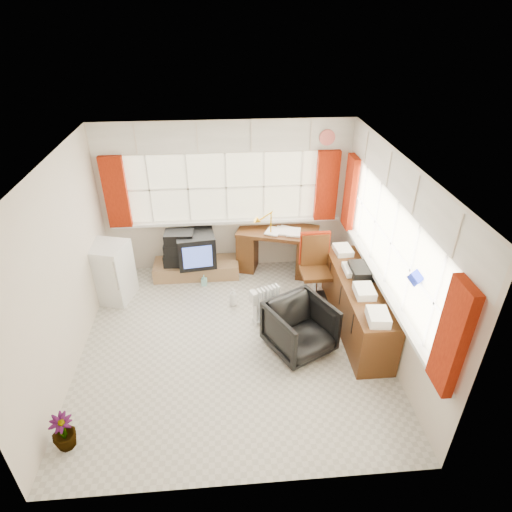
% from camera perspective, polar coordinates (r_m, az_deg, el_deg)
% --- Properties ---
extents(ground, '(4.00, 4.00, 0.00)m').
position_cam_1_polar(ground, '(5.95, -3.04, -11.40)').
color(ground, beige).
rests_on(ground, ground).
extents(room_walls, '(4.00, 4.00, 4.00)m').
position_cam_1_polar(room_walls, '(5.06, -3.51, 1.24)').
color(room_walls, beige).
rests_on(room_walls, ground).
extents(window_back, '(3.70, 0.12, 3.60)m').
position_cam_1_polar(window_back, '(7.04, -3.85, 5.17)').
color(window_back, beige).
rests_on(window_back, room_walls).
extents(window_right, '(0.12, 3.70, 3.60)m').
position_cam_1_polar(window_right, '(5.72, 16.57, -2.84)').
color(window_right, beige).
rests_on(window_right, room_walls).
extents(curtains, '(3.83, 3.83, 1.15)m').
position_cam_1_polar(curtains, '(5.98, 5.17, 5.63)').
color(curtains, '#982108').
rests_on(curtains, room_walls).
extents(overhead_cabinets, '(3.98, 3.98, 0.48)m').
position_cam_1_polar(overhead_cabinets, '(5.75, 6.01, 13.06)').
color(overhead_cabinets, silver).
rests_on(overhead_cabinets, room_walls).
extents(desk, '(1.44, 1.00, 0.78)m').
position_cam_1_polar(desk, '(7.21, 2.90, 1.13)').
color(desk, '#573414').
rests_on(desk, ground).
extents(desk_lamp, '(0.14, 0.12, 0.41)m').
position_cam_1_polar(desk_lamp, '(6.80, 2.02, 5.14)').
color(desk_lamp, '#DCA009').
rests_on(desk_lamp, desk).
extents(task_chair, '(0.47, 0.49, 1.10)m').
position_cam_1_polar(task_chair, '(6.46, 7.85, -1.30)').
color(task_chair, black).
rests_on(task_chair, ground).
extents(office_chair, '(1.02, 1.03, 0.70)m').
position_cam_1_polar(office_chair, '(5.65, 5.89, -9.51)').
color(office_chair, black).
rests_on(office_chair, ground).
extents(radiator, '(0.41, 0.28, 0.57)m').
position_cam_1_polar(radiator, '(6.14, 1.37, -6.89)').
color(radiator, white).
rests_on(radiator, ground).
extents(credenza, '(0.50, 2.00, 0.85)m').
position_cam_1_polar(credenza, '(6.11, 13.29, -6.23)').
color(credenza, '#573414').
rests_on(credenza, ground).
extents(file_tray, '(0.31, 0.40, 0.13)m').
position_cam_1_polar(file_tray, '(6.04, 13.94, -1.91)').
color(file_tray, black).
rests_on(file_tray, credenza).
extents(tv_bench, '(1.40, 0.50, 0.25)m').
position_cam_1_polar(tv_bench, '(7.26, -7.92, -1.64)').
color(tv_bench, olive).
rests_on(tv_bench, ground).
extents(crt_tv, '(0.66, 0.63, 0.55)m').
position_cam_1_polar(crt_tv, '(7.03, -8.00, 1.00)').
color(crt_tv, black).
rests_on(crt_tv, tv_bench).
extents(hifi_stack, '(0.56, 0.37, 0.58)m').
position_cam_1_polar(hifi_stack, '(7.07, -10.06, 0.95)').
color(hifi_stack, black).
rests_on(hifi_stack, tv_bench).
extents(mini_fridge, '(0.67, 0.68, 0.92)m').
position_cam_1_polar(mini_fridge, '(6.84, -18.79, -2.05)').
color(mini_fridge, white).
rests_on(mini_fridge, ground).
extents(spray_bottle_a, '(0.16, 0.16, 0.30)m').
position_cam_1_polar(spray_bottle_a, '(6.50, -3.07, -5.46)').
color(spray_bottle_a, silver).
rests_on(spray_bottle_a, ground).
extents(spray_bottle_b, '(0.10, 0.10, 0.19)m').
position_cam_1_polar(spray_bottle_b, '(7.00, -6.94, -3.23)').
color(spray_bottle_b, '#8ED4CD').
rests_on(spray_bottle_b, ground).
extents(flower_vase, '(0.27, 0.27, 0.43)m').
position_cam_1_polar(flower_vase, '(5.12, -24.32, -20.58)').
color(flower_vase, black).
rests_on(flower_vase, ground).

